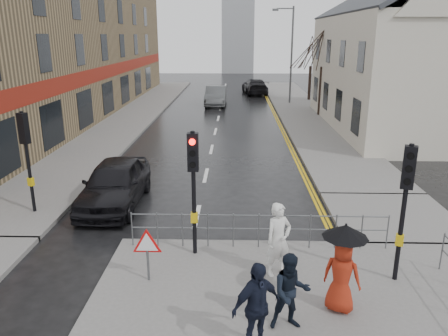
# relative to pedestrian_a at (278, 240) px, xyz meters

# --- Properties ---
(ground) EXTENTS (120.00, 120.00, 0.00)m
(ground) POSITION_rel_pedestrian_a_xyz_m (-2.35, 0.83, -1.07)
(ground) COLOR black
(ground) RESTS_ON ground
(left_pavement) EXTENTS (4.00, 44.00, 0.14)m
(left_pavement) POSITION_rel_pedestrian_a_xyz_m (-8.85, 23.83, -1.00)
(left_pavement) COLOR #605E5B
(left_pavement) RESTS_ON ground
(right_pavement) EXTENTS (4.00, 40.00, 0.14)m
(right_pavement) POSITION_rel_pedestrian_a_xyz_m (4.15, 25.83, -1.00)
(right_pavement) COLOR #605E5B
(right_pavement) RESTS_ON ground
(pavement_bridge_right) EXTENTS (4.00, 4.20, 0.14)m
(pavement_bridge_right) POSITION_rel_pedestrian_a_xyz_m (4.15, 3.83, -1.00)
(pavement_bridge_right) COLOR #605E5B
(pavement_bridge_right) RESTS_ON ground
(building_left_terrace) EXTENTS (8.00, 42.00, 10.00)m
(building_left_terrace) POSITION_rel_pedestrian_a_xyz_m (-14.35, 22.83, 3.93)
(building_left_terrace) COLOR olive
(building_left_terrace) RESTS_ON ground
(building_right_cream) EXTENTS (9.00, 16.40, 10.10)m
(building_right_cream) POSITION_rel_pedestrian_a_xyz_m (9.65, 18.83, 3.71)
(building_right_cream) COLOR beige
(building_right_cream) RESTS_ON ground
(church_tower) EXTENTS (5.00, 5.00, 18.00)m
(church_tower) POSITION_rel_pedestrian_a_xyz_m (-0.85, 62.83, 7.93)
(church_tower) COLOR #979AA0
(church_tower) RESTS_ON ground
(traffic_signal_near_left) EXTENTS (0.28, 0.27, 3.40)m
(traffic_signal_near_left) POSITION_rel_pedestrian_a_xyz_m (-2.15, 1.03, 1.39)
(traffic_signal_near_left) COLOR black
(traffic_signal_near_left) RESTS_ON near_pavement
(traffic_signal_near_right) EXTENTS (0.34, 0.33, 3.40)m
(traffic_signal_near_right) POSITION_rel_pedestrian_a_xyz_m (2.85, -0.17, 1.39)
(traffic_signal_near_right) COLOR black
(traffic_signal_near_right) RESTS_ON near_pavement
(traffic_signal_far_left) EXTENTS (0.34, 0.33, 3.40)m
(traffic_signal_far_left) POSITION_rel_pedestrian_a_xyz_m (-7.85, 3.84, 1.39)
(traffic_signal_far_left) COLOR black
(traffic_signal_far_left) RESTS_ON left_pavement
(guard_railing_front) EXTENTS (7.14, 0.04, 1.00)m
(guard_railing_front) POSITION_rel_pedestrian_a_xyz_m (-0.40, 1.43, -0.21)
(guard_railing_front) COLOR #595B5E
(guard_railing_front) RESTS_ON near_pavement
(warning_sign) EXTENTS (0.80, 0.07, 1.35)m
(warning_sign) POSITION_rel_pedestrian_a_xyz_m (-3.15, -0.37, -0.03)
(warning_sign) COLOR #595B5E
(warning_sign) RESTS_ON near_pavement
(street_lamp) EXTENTS (1.83, 0.25, 8.00)m
(street_lamp) POSITION_rel_pedestrian_a_xyz_m (3.47, 28.83, 3.63)
(street_lamp) COLOR #595B5E
(street_lamp) RESTS_ON right_pavement
(tree_near) EXTENTS (2.40, 2.40, 6.58)m
(tree_near) POSITION_rel_pedestrian_a_xyz_m (5.15, 22.83, 4.06)
(tree_near) COLOR black
(tree_near) RESTS_ON right_pavement
(tree_far) EXTENTS (2.40, 2.40, 5.64)m
(tree_far) POSITION_rel_pedestrian_a_xyz_m (5.65, 30.83, 3.35)
(tree_far) COLOR black
(tree_far) RESTS_ON right_pavement
(pedestrian_a) EXTENTS (0.81, 0.71, 1.87)m
(pedestrian_a) POSITION_rel_pedestrian_a_xyz_m (0.00, 0.00, 0.00)
(pedestrian_a) COLOR silver
(pedestrian_a) RESTS_ON near_pavement
(pedestrian_b) EXTENTS (0.86, 0.70, 1.63)m
(pedestrian_b) POSITION_rel_pedestrian_a_xyz_m (0.06, -2.08, -0.12)
(pedestrian_b) COLOR black
(pedestrian_b) RESTS_ON near_pavement
(pedestrian_with_umbrella) EXTENTS (0.96, 0.96, 2.00)m
(pedestrian_with_umbrella) POSITION_rel_pedestrian_a_xyz_m (1.21, -1.44, 0.17)
(pedestrian_with_umbrella) COLOR #9C2512
(pedestrian_with_umbrella) RESTS_ON near_pavement
(pedestrian_d) EXTENTS (1.12, 0.94, 1.80)m
(pedestrian_d) POSITION_rel_pedestrian_a_xyz_m (-0.66, -2.72, -0.03)
(pedestrian_d) COLOR black
(pedestrian_d) RESTS_ON near_pavement
(car_parked) EXTENTS (1.92, 4.78, 1.63)m
(car_parked) POSITION_rel_pedestrian_a_xyz_m (-5.34, 4.83, -0.26)
(car_parked) COLOR black
(car_parked) RESTS_ON ground
(car_mid) EXTENTS (1.77, 4.93, 1.62)m
(car_mid) POSITION_rel_pedestrian_a_xyz_m (-2.79, 27.91, -0.26)
(car_mid) COLOR #46494B
(car_mid) RESTS_ON ground
(car_far) EXTENTS (2.76, 5.59, 1.56)m
(car_far) POSITION_rel_pedestrian_a_xyz_m (0.86, 35.62, -0.29)
(car_far) COLOR black
(car_far) RESTS_ON ground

